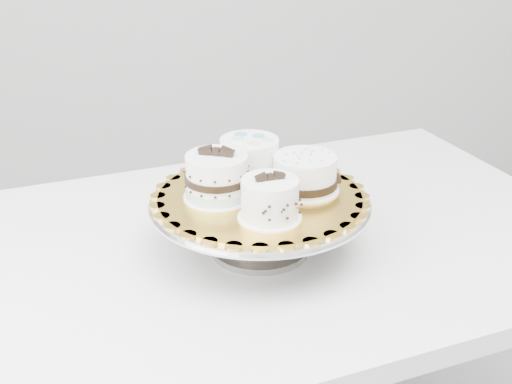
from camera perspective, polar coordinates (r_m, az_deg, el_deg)
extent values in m
cube|color=white|center=(1.24, 2.10, -4.41)|extent=(1.32, 0.98, 0.04)
cube|color=white|center=(1.67, -21.59, -13.25)|extent=(0.06, 0.06, 0.71)
cube|color=white|center=(1.94, 12.87, -6.20)|extent=(0.06, 0.06, 0.71)
cylinder|color=gray|center=(1.17, 0.34, -4.90)|extent=(0.18, 0.18, 0.01)
cylinder|color=gray|center=(1.15, 0.34, -3.12)|extent=(0.12, 0.12, 0.09)
cylinder|color=silver|center=(1.13, 0.35, -0.76)|extent=(0.38, 0.38, 0.01)
cylinder|color=silver|center=(1.13, 0.35, -0.91)|extent=(0.39, 0.39, 0.00)
cylinder|color=gold|center=(1.12, 0.35, -0.40)|extent=(0.40, 0.40, 0.01)
cylinder|color=white|center=(1.05, 1.22, -2.25)|extent=(0.11, 0.11, 0.00)
cylinder|color=white|center=(1.03, 1.23, -0.57)|extent=(0.10, 0.10, 0.07)
cylinder|color=white|center=(1.12, -3.43, -0.37)|extent=(0.12, 0.12, 0.00)
cylinder|color=white|center=(1.10, -3.48, 1.46)|extent=(0.14, 0.14, 0.08)
cylinder|color=#A8CED4|center=(1.11, -3.44, 0.12)|extent=(0.11, 0.11, 0.02)
cylinder|color=black|center=(1.10, -3.48, 1.34)|extent=(0.11, 0.11, 0.01)
cylinder|color=white|center=(1.19, -0.59, 1.25)|extent=(0.12, 0.12, 0.00)
cylinder|color=white|center=(1.17, -0.60, 2.99)|extent=(0.12, 0.12, 0.07)
cylinder|color=white|center=(1.15, 4.31, 0.29)|extent=(0.12, 0.12, 0.00)
cylinder|color=white|center=(1.13, 4.36, 1.76)|extent=(0.12, 0.12, 0.06)
cylinder|color=black|center=(1.14, 4.33, 1.00)|extent=(0.12, 0.12, 0.01)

